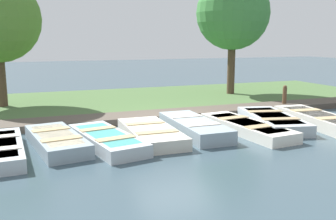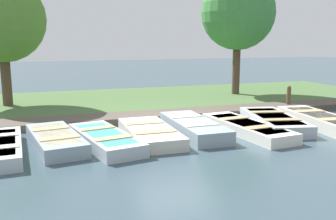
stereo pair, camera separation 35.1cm
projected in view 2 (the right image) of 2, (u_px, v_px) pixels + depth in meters
ground_plane at (176, 127)px, 11.91m from camera, size 80.00×80.00×0.00m
shore_bank at (137, 101)px, 16.55m from camera, size 8.00×24.00×0.12m
dock_walkway at (163, 115)px, 13.19m from camera, size 1.27×20.46×0.22m
rowboat_1 at (55, 140)px, 9.70m from camera, size 3.07×1.51×0.37m
rowboat_2 at (105, 139)px, 9.82m from camera, size 3.27×1.64×0.35m
rowboat_3 at (150, 133)px, 10.43m from camera, size 3.02×1.28×0.35m
rowboat_4 at (194, 127)px, 11.03m from camera, size 3.20×1.10×0.41m
rowboat_5 at (246, 127)px, 11.12m from camera, size 3.57×1.39×0.34m
rowboat_6 at (274, 121)px, 11.90m from camera, size 3.45×1.94×0.38m
rowboat_7 at (321, 120)px, 11.95m from camera, size 3.63×1.47×0.40m
mooring_post_far at (289, 98)px, 14.76m from camera, size 0.16×0.16×0.96m
park_tree_far_left at (1, 19)px, 14.52m from camera, size 3.38×3.38×5.22m
park_tree_left at (238, 13)px, 17.66m from camera, size 3.50×3.50×5.73m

